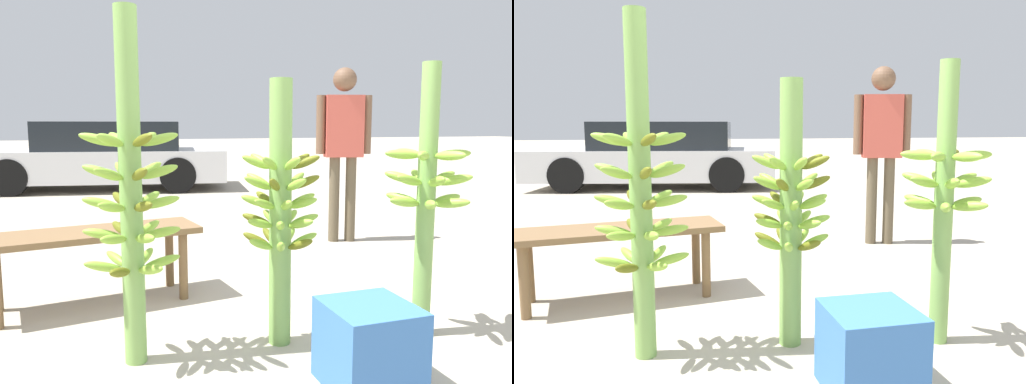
% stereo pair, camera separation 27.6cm
% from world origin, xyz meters
% --- Properties ---
extents(ground_plane, '(80.00, 80.00, 0.00)m').
position_xyz_m(ground_plane, '(0.00, 0.00, 0.00)').
color(ground_plane, '#A89E8C').
extents(banana_stalk_left, '(0.47, 0.46, 1.70)m').
position_xyz_m(banana_stalk_left, '(-0.84, 0.26, 0.83)').
color(banana_stalk_left, '#7AA851').
rests_on(banana_stalk_left, ground_plane).
extents(banana_stalk_center, '(0.42, 0.43, 1.40)m').
position_xyz_m(banana_stalk_center, '(-0.09, 0.23, 0.72)').
color(banana_stalk_center, '#7AA851').
rests_on(banana_stalk_center, ground_plane).
extents(banana_stalk_right, '(0.47, 0.47, 1.49)m').
position_xyz_m(banana_stalk_right, '(0.70, 0.08, 0.80)').
color(banana_stalk_right, '#7AA851').
rests_on(banana_stalk_right, ground_plane).
extents(vendor_person, '(0.55, 0.26, 1.72)m').
position_xyz_m(vendor_person, '(1.38, 2.26, 1.05)').
color(vendor_person, brown).
rests_on(vendor_person, ground_plane).
extents(market_bench, '(1.41, 0.62, 0.49)m').
position_xyz_m(market_bench, '(-1.02, 1.15, 0.42)').
color(market_bench, brown).
rests_on(market_bench, ground_plane).
extents(parked_car, '(4.66, 2.53, 1.22)m').
position_xyz_m(parked_car, '(-0.72, 7.38, 0.60)').
color(parked_car, silver).
rests_on(parked_car, ground_plane).
extents(produce_crate, '(0.38, 0.38, 0.38)m').
position_xyz_m(produce_crate, '(0.12, -0.32, 0.19)').
color(produce_crate, '#386BB2').
rests_on(produce_crate, ground_plane).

